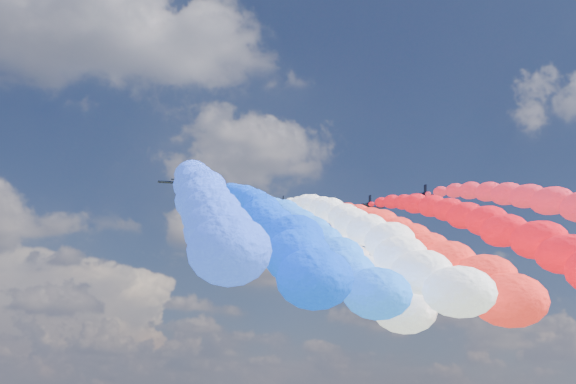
{
  "coord_description": "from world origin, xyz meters",
  "views": [
    {
      "loc": [
        -31.56,
        -155.24,
        43.17
      ],
      "look_at": [
        0.0,
        4.0,
        90.47
      ],
      "focal_mm": 46.68,
      "sensor_mm": 36.0,
      "label": 1
    }
  ],
  "objects": [
    {
      "name": "jet_1",
      "position": [
        -15.87,
        4.52,
        88.47
      ],
      "size": [
        9.18,
        12.15,
        4.33
      ],
      "primitive_type": null,
      "rotation": [
        0.16,
        0.0,
        0.06
      ],
      "color": "black"
    },
    {
      "name": "trail_2",
      "position": [
        -8.43,
        -37.13,
        71.15
      ],
      "size": [
        6.73,
        96.07,
        39.79
      ],
      "primitive_type": null,
      "color": "#1F6CFF"
    },
    {
      "name": "jet_6",
      "position": [
        18.48,
        5.3,
        88.47
      ],
      "size": [
        8.64,
        11.77,
        4.33
      ],
      "primitive_type": null,
      "rotation": [
        0.16,
        0.0,
        -0.01
      ],
      "color": "black"
    },
    {
      "name": "jet_4",
      "position": [
        -1.59,
        22.4,
        88.47
      ],
      "size": [
        8.86,
        11.92,
        4.33
      ],
      "primitive_type": null,
      "rotation": [
        0.16,
        0.0,
        0.03
      ],
      "color": "black"
    },
    {
      "name": "jet_0",
      "position": [
        -25.01,
        -5.55,
        88.47
      ],
      "size": [
        8.68,
        11.79,
        4.33
      ],
      "primitive_type": null,
      "rotation": [
        0.16,
        0.0,
        0.01
      ],
      "color": "black"
    },
    {
      "name": "trail_0",
      "position": [
        -25.01,
        -54.99,
        71.15
      ],
      "size": [
        6.73,
        96.07,
        39.79
      ],
      "primitive_type": null,
      "color": "blue"
    },
    {
      "name": "jet_5",
      "position": [
        7.25,
        13.26,
        88.47
      ],
      "size": [
        9.29,
        12.23,
        4.33
      ],
      "primitive_type": null,
      "rotation": [
        0.16,
        0.0,
        -0.07
      ],
      "color": "black"
    },
    {
      "name": "trail_4",
      "position": [
        -1.59,
        -27.04,
        71.15
      ],
      "size": [
        6.73,
        96.07,
        39.79
      ],
      "primitive_type": null,
      "color": "silver"
    },
    {
      "name": "jet_7",
      "position": [
        27.94,
        -4.96,
        88.47
      ],
      "size": [
        9.11,
        12.1,
        4.33
      ],
      "primitive_type": null,
      "rotation": [
        0.16,
        0.0,
        -0.05
      ],
      "color": "black"
    },
    {
      "name": "jet_2",
      "position": [
        -8.43,
        12.31,
        88.47
      ],
      "size": [
        8.89,
        11.94,
        4.33
      ],
      "primitive_type": null,
      "rotation": [
        0.16,
        0.0,
        0.03
      ],
      "color": "black"
    },
    {
      "name": "trail_7",
      "position": [
        27.94,
        -54.4,
        71.15
      ],
      "size": [
        6.73,
        96.07,
        39.79
      ],
      "primitive_type": null,
      "color": "red"
    },
    {
      "name": "trail_6",
      "position": [
        18.48,
        -44.14,
        71.15
      ],
      "size": [
        6.73,
        96.07,
        39.79
      ],
      "primitive_type": null,
      "color": "red"
    },
    {
      "name": "trail_1",
      "position": [
        -15.87,
        -44.92,
        71.15
      ],
      "size": [
        6.73,
        96.07,
        39.79
      ],
      "primitive_type": null,
      "color": "#083BDE"
    },
    {
      "name": "jet_3",
      "position": [
        -0.5,
        9.72,
        88.47
      ],
      "size": [
        9.29,
        12.23,
        4.33
      ],
      "primitive_type": null,
      "rotation": [
        0.16,
        0.0,
        -0.07
      ],
      "color": "black"
    },
    {
      "name": "trail_5",
      "position": [
        7.25,
        -36.19,
        71.15
      ],
      "size": [
        6.73,
        96.07,
        39.79
      ],
      "primitive_type": null,
      "color": "red"
    },
    {
      "name": "trail_3",
      "position": [
        -0.5,
        -39.72,
        71.15
      ],
      "size": [
        6.73,
        96.07,
        39.79
      ],
      "primitive_type": null,
      "color": "white"
    }
  ]
}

